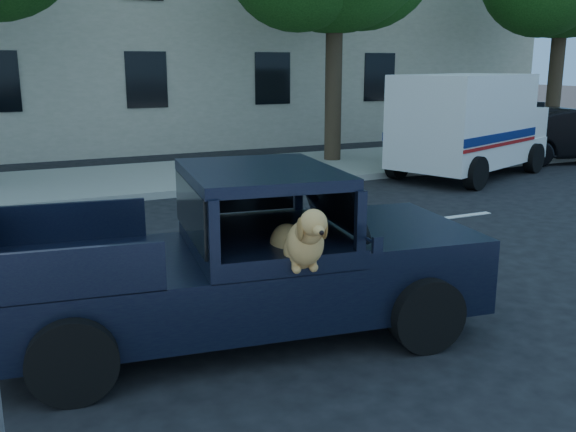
# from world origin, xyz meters

# --- Properties ---
(ground) EXTENTS (120.00, 120.00, 0.00)m
(ground) POSITION_xyz_m (0.00, 0.00, 0.00)
(ground) COLOR black
(ground) RESTS_ON ground
(far_sidewalk) EXTENTS (60.00, 4.00, 0.15)m
(far_sidewalk) POSITION_xyz_m (0.00, 9.20, 0.07)
(far_sidewalk) COLOR gray
(far_sidewalk) RESTS_ON ground
(lane_stripes) EXTENTS (21.60, 0.14, 0.01)m
(lane_stripes) POSITION_xyz_m (2.00, 3.40, 0.01)
(lane_stripes) COLOR silver
(lane_stripes) RESTS_ON ground
(building_main) EXTENTS (26.00, 6.00, 9.00)m
(building_main) POSITION_xyz_m (3.00, 16.50, 4.50)
(building_main) COLOR beige
(building_main) RESTS_ON ground
(pickup_truck) EXTENTS (4.95, 2.74, 1.70)m
(pickup_truck) POSITION_xyz_m (-1.36, 0.35, 0.57)
(pickup_truck) COLOR black
(pickup_truck) RESTS_ON ground
(mail_truck) EXTENTS (4.85, 3.52, 2.42)m
(mail_truck) POSITION_xyz_m (7.06, 6.67, 1.06)
(mail_truck) COLOR silver
(mail_truck) RESTS_ON ground
(parked_sedan) EXTENTS (2.56, 4.70, 1.47)m
(parked_sedan) POSITION_xyz_m (11.27, 7.27, 0.74)
(parked_sedan) COLOR black
(parked_sedan) RESTS_ON ground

